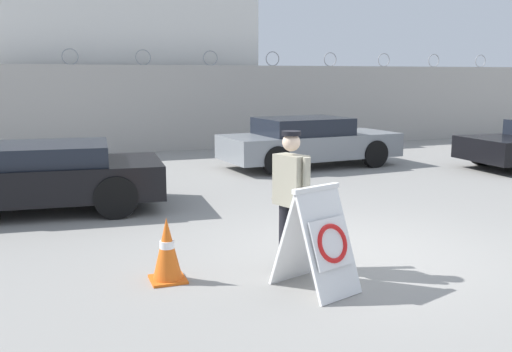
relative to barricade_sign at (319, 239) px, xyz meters
name	(u,v)px	position (x,y,z in m)	size (l,w,h in m)	color
ground_plane	(363,253)	(1.12, 0.96, -0.57)	(90.00, 90.00, 0.00)	gray
perimeter_wall	(179,108)	(1.12, 12.11, 0.74)	(36.00, 0.30, 3.06)	#ADA8A0
building_block	(107,71)	(-0.58, 16.23, 1.87)	(9.19, 6.76, 4.88)	silver
barricade_sign	(319,239)	(0.00, 0.00, 0.00)	(0.85, 0.99, 1.14)	white
security_guard	(291,194)	(-0.01, 0.73, 0.35)	(0.35, 0.65, 1.66)	black
traffic_cone_mid	(167,250)	(-1.48, 0.83, -0.20)	(0.39, 0.39, 0.73)	orange
parked_car_front_coupe	(36,176)	(-2.92, 4.93, 0.04)	(4.41, 2.24, 1.16)	black
parked_car_rear_sedan	(308,142)	(3.52, 7.78, 0.07)	(4.65, 2.23, 1.25)	black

